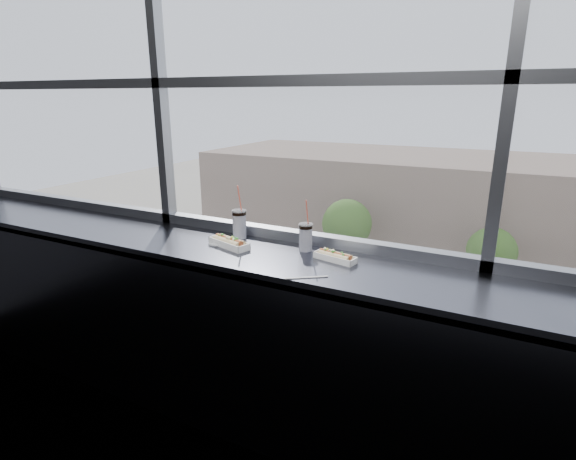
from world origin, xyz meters
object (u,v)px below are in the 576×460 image
at_px(soda_cup_right, 306,236).
at_px(pedestrian_c, 562,292).
at_px(car_near_c, 457,382).
at_px(tree_left, 347,224).
at_px(tree_center, 491,251).
at_px(wrapper, 214,244).
at_px(car_far_b, 540,321).
at_px(hotdog_tray_left, 229,242).
at_px(hotdog_tray_right, 335,256).
at_px(soda_cup_left, 239,223).
at_px(car_far_a, 306,276).
at_px(loose_straw, 307,277).
at_px(car_near_b, 314,343).
at_px(car_near_a, 203,316).

distance_m(soda_cup_right, pedestrian_c, 31.08).
xyz_separation_m(car_near_c, tree_left, (-9.43, 12.00, 2.89)).
distance_m(pedestrian_c, tree_center, 4.86).
xyz_separation_m(wrapper, car_far_b, (3.86, 24.30, -11.11)).
bearing_deg(hotdog_tray_left, soda_cup_right, 35.65).
relative_size(hotdog_tray_right, car_far_b, 0.04).
height_order(hotdog_tray_right, tree_center, hotdog_tray_right).
distance_m(soda_cup_left, wrapper, 0.22).
distance_m(hotdog_tray_right, car_near_c, 19.66).
xyz_separation_m(hotdog_tray_right, wrapper, (-0.70, -0.09, -0.01)).
bearing_deg(pedestrian_c, soda_cup_right, 80.78).
xyz_separation_m(hotdog_tray_right, car_far_a, (-11.17, 24.21, -11.14)).
bearing_deg(car_far_a, car_near_c, -127.64).
bearing_deg(loose_straw, car_far_a, 79.35).
bearing_deg(car_near_b, soda_cup_right, -157.26).
distance_m(car_far_b, tree_left, 13.77).
xyz_separation_m(tree_left, tree_center, (9.85, 0.00, -0.57)).
xyz_separation_m(car_far_b, tree_center, (-3.00, 4.00, 2.33)).
relative_size(soda_cup_right, car_near_b, 0.05).
bearing_deg(car_far_a, tree_center, -71.93).
bearing_deg(loose_straw, pedestrian_c, 46.12).
relative_size(pedestrian_c, tree_left, 0.38).
bearing_deg(hotdog_tray_right, tree_left, 120.74).
distance_m(loose_straw, pedestrian_c, 31.36).
distance_m(hotdog_tray_right, tree_left, 30.95).
xyz_separation_m(car_near_a, tree_center, (14.05, 12.00, 2.32)).
distance_m(car_near_c, car_far_a, 13.53).
xyz_separation_m(hotdog_tray_left, soda_cup_left, (-0.04, 0.17, 0.07)).
relative_size(car_near_c, car_far_b, 1.01).
height_order(hotdog_tray_left, car_near_c, hotdog_tray_left).
distance_m(car_near_a, tree_left, 13.04).
bearing_deg(hotdog_tray_left, car_near_a, 146.41).
height_order(wrapper, car_far_a, wrapper).
bearing_deg(hotdog_tray_left, soda_cup_left, 119.83).
xyz_separation_m(car_near_b, tree_center, (7.17, 12.00, 2.24)).
height_order(soda_cup_left, wrapper, soda_cup_left).
relative_size(soda_cup_left, pedestrian_c, 0.15).
relative_size(hotdog_tray_left, soda_cup_left, 0.87).
height_order(hotdog_tray_right, wrapper, hotdog_tray_right).
distance_m(wrapper, pedestrian_c, 31.29).
bearing_deg(soda_cup_right, car_near_c, 90.22).
bearing_deg(tree_center, soda_cup_right, -90.72).
xyz_separation_m(hotdog_tray_right, tree_left, (-9.70, 28.21, -8.22)).
relative_size(car_near_a, car_near_b, 0.92).
relative_size(wrapper, tree_left, 0.01).
xyz_separation_m(car_near_c, car_far_b, (3.42, 8.00, -0.01)).
height_order(car_near_a, pedestrian_c, pedestrian_c).
height_order(car_near_b, pedestrian_c, pedestrian_c).
relative_size(car_far_a, car_near_b, 0.90).
relative_size(hotdog_tray_right, loose_straw, 1.16).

